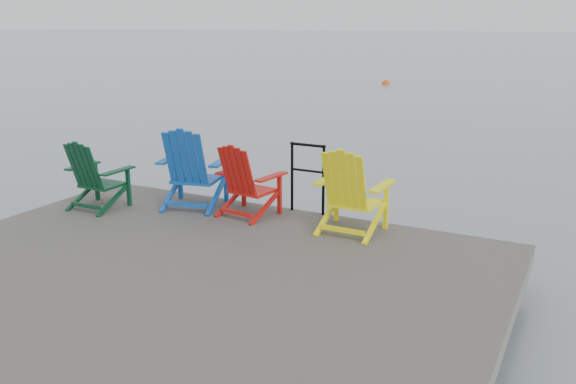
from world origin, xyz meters
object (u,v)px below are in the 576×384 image
at_px(handrail, 308,171).
at_px(chair_blue, 192,168).
at_px(chair_green, 95,175).
at_px(buoy_b, 386,84).
at_px(chair_red, 246,180).
at_px(chair_yellow, 351,191).

xyz_separation_m(handrail, chair_blue, (-1.43, -0.49, -0.00)).
height_order(handrail, chair_green, chair_green).
bearing_deg(buoy_b, handrail, -74.30).
bearing_deg(chair_red, buoy_b, 111.37).
height_order(handrail, chair_yellow, chair_yellow).
xyz_separation_m(chair_red, chair_yellow, (1.39, -0.01, 0.04)).
distance_m(chair_red, buoy_b, 22.73).
bearing_deg(handrail, buoy_b, 105.70).
distance_m(chair_green, buoy_b, 22.97).
distance_m(chair_blue, buoy_b, 22.57).
xyz_separation_m(handrail, chair_red, (-0.62, -0.47, -0.08)).
bearing_deg(chair_yellow, buoy_b, 108.13).
height_order(chair_green, chair_red, chair_red).
bearing_deg(chair_red, handrail, 44.70).
distance_m(handrail, chair_yellow, 0.91).
xyz_separation_m(handrail, chair_yellow, (0.77, -0.48, -0.03)).
distance_m(chair_green, chair_red, 2.01).
xyz_separation_m(handrail, buoy_b, (-6.06, 21.57, -1.04)).
xyz_separation_m(chair_green, chair_red, (1.91, 0.63, 0.01)).
bearing_deg(chair_green, chair_blue, 29.90).
bearing_deg(chair_red, chair_green, -154.12).
relative_size(handrail, chair_blue, 0.84).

